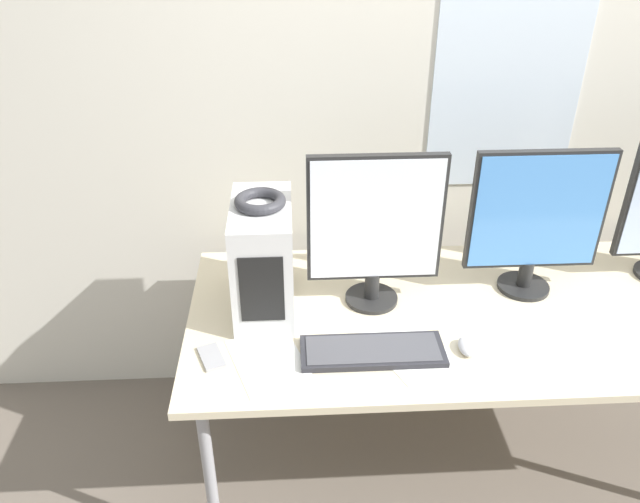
% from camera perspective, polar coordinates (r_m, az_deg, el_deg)
% --- Properties ---
extents(wall_back, '(8.00, 0.07, 2.70)m').
position_cam_1_polar(wall_back, '(2.55, 12.91, 13.55)').
color(wall_back, beige).
rests_on(wall_back, ground_plane).
extents(desk, '(2.10, 0.90, 0.76)m').
position_cam_1_polar(desk, '(2.33, 14.60, -6.04)').
color(desk, beige).
rests_on(desk, ground_plane).
extents(pc_tower, '(0.20, 0.39, 0.40)m').
position_cam_1_polar(pc_tower, '(2.15, -5.21, -0.63)').
color(pc_tower, silver).
rests_on(pc_tower, desk).
extents(headphones, '(0.17, 0.17, 0.04)m').
position_cam_1_polar(headphones, '(2.04, -5.50, 4.61)').
color(headphones, '#333338').
rests_on(headphones, pc_tower).
extents(monitor_main, '(0.47, 0.19, 0.57)m').
position_cam_1_polar(monitor_main, '(2.13, 5.05, 2.16)').
color(monitor_main, black).
rests_on(monitor_main, desk).
extents(monitor_right_near, '(0.48, 0.19, 0.55)m').
position_cam_1_polar(monitor_right_near, '(2.32, 19.20, 2.82)').
color(monitor_right_near, black).
rests_on(monitor_right_near, desk).
extents(keyboard, '(0.46, 0.17, 0.02)m').
position_cam_1_polar(keyboard, '(2.04, 4.82, -9.06)').
color(keyboard, '#28282D').
rests_on(keyboard, desk).
extents(mouse, '(0.05, 0.10, 0.03)m').
position_cam_1_polar(mouse, '(2.10, 13.23, -8.47)').
color(mouse, '#B2B2B7').
rests_on(mouse, desk).
extents(cell_phone, '(0.11, 0.14, 0.01)m').
position_cam_1_polar(cell_phone, '(2.05, -9.89, -9.48)').
color(cell_phone, '#99999E').
rests_on(cell_phone, desk).
extents(paper_sheet_left, '(0.30, 0.35, 0.00)m').
position_cam_1_polar(paper_sheet_left, '(2.02, -4.72, -9.92)').
color(paper_sheet_left, white).
rests_on(paper_sheet_left, desk).
extents(paper_sheet_front, '(0.31, 0.36, 0.00)m').
position_cam_1_polar(paper_sheet_front, '(2.08, 8.19, -8.80)').
color(paper_sheet_front, white).
rests_on(paper_sheet_front, desk).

